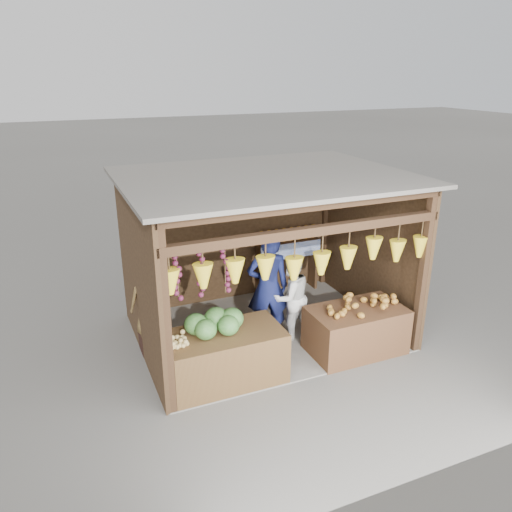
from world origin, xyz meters
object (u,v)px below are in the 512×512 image
(counter_right, at_px, (356,330))
(woman_standing, at_px, (291,297))
(vendor_seated, at_px, (148,300))
(counter_left, at_px, (225,357))
(man_standing, at_px, (268,287))

(counter_right, bearing_deg, woman_standing, 133.30)
(woman_standing, height_order, vendor_seated, vendor_seated)
(counter_left, bearing_deg, man_standing, 39.66)
(counter_right, distance_m, vendor_seated, 3.21)
(counter_left, relative_size, vendor_seated, 1.44)
(counter_right, height_order, vendor_seated, vendor_seated)
(counter_left, height_order, man_standing, man_standing)
(man_standing, relative_size, woman_standing, 1.27)
(counter_left, distance_m, counter_right, 2.13)
(man_standing, xyz_separation_m, woman_standing, (0.36, -0.09, -0.19))
(counter_right, bearing_deg, counter_left, 179.35)
(counter_right, xyz_separation_m, man_standing, (-1.10, 0.88, 0.55))
(man_standing, bearing_deg, counter_left, 54.21)
(counter_left, height_order, woman_standing, woman_standing)
(counter_left, relative_size, woman_standing, 1.12)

